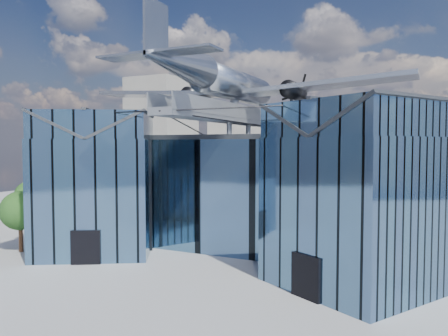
% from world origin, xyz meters
% --- Properties ---
extents(ground_plane, '(120.00, 120.00, 0.00)m').
position_xyz_m(ground_plane, '(0.00, 0.00, 0.00)').
color(ground_plane, gray).
extents(museum, '(32.88, 24.50, 17.60)m').
position_xyz_m(museum, '(0.00, 5.82, 5.54)').
color(museum, '#476B91').
rests_on(museum, ground).
extents(bg_towers, '(77.00, 24.50, 26.00)m').
position_xyz_m(bg_towers, '(1.45, 50.49, 10.01)').
color(bg_towers, gray).
rests_on(bg_towers, ground).
extents(tree_plaza_w, '(3.43, 3.43, 5.16)m').
position_xyz_m(tree_plaza_w, '(-16.26, -3.89, 3.49)').
color(tree_plaza_w, '#301F13').
rests_on(tree_plaza_w, ground).
extents(tree_side_w, '(3.64, 3.64, 5.10)m').
position_xyz_m(tree_side_w, '(-24.71, 4.21, 3.45)').
color(tree_side_w, '#301F13').
rests_on(tree_side_w, ground).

